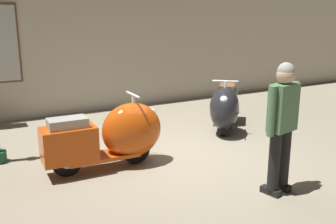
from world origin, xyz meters
The scene contains 5 objects.
ground_plane centered at (0.00, 0.00, 0.00)m, with size 60.00×60.00×0.00m, color gray.
showroom_back_wall centered at (-0.13, 3.77, 1.86)m, with size 18.00×0.63×3.72m.
scooter_0 centered at (-1.29, 0.08, 0.51)m, with size 1.85×0.62×1.12m.
scooter_1 centered at (1.36, 0.81, 0.49)m, with size 1.53×1.67×1.08m.
visitor_0 centered at (0.27, -1.77, 0.99)m, with size 0.57×0.33×1.72m.
Camera 1 is at (-3.23, -5.12, 2.28)m, focal length 40.75 mm.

